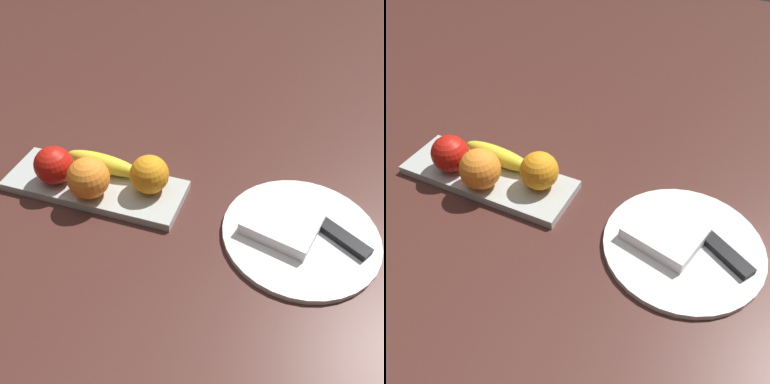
% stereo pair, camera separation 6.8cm
% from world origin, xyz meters
% --- Properties ---
extents(ground_plane, '(2.40, 2.40, 0.00)m').
position_xyz_m(ground_plane, '(0.00, 0.00, 0.00)').
color(ground_plane, '#46241E').
extents(fruit_tray, '(0.33, 0.11, 0.02)m').
position_xyz_m(fruit_tray, '(0.01, 0.04, 0.01)').
color(fruit_tray, '#B3B9B6').
rests_on(fruit_tray, ground_plane).
extents(apple, '(0.07, 0.07, 0.07)m').
position_xyz_m(apple, '(0.08, 0.05, 0.05)').
color(apple, red).
rests_on(apple, fruit_tray).
extents(banana, '(0.16, 0.05, 0.03)m').
position_xyz_m(banana, '(0.01, -0.00, 0.03)').
color(banana, yellow).
rests_on(banana, fruit_tray).
extents(orange_near_apple, '(0.07, 0.07, 0.07)m').
position_xyz_m(orange_near_apple, '(0.00, 0.06, 0.05)').
color(orange_near_apple, orange).
rests_on(orange_near_apple, fruit_tray).
extents(orange_near_banana, '(0.07, 0.07, 0.07)m').
position_xyz_m(orange_near_banana, '(-0.09, 0.02, 0.05)').
color(orange_near_banana, orange).
rests_on(orange_near_banana, fruit_tray).
extents(dinner_plate, '(0.26, 0.26, 0.01)m').
position_xyz_m(dinner_plate, '(-0.36, 0.04, 0.01)').
color(dinner_plate, white).
rests_on(dinner_plate, ground_plane).
extents(folded_napkin, '(0.13, 0.12, 0.02)m').
position_xyz_m(folded_napkin, '(-0.33, 0.04, 0.02)').
color(folded_napkin, white).
rests_on(folded_napkin, dinner_plate).
extents(knife, '(0.16, 0.11, 0.01)m').
position_xyz_m(knife, '(-0.42, 0.02, 0.01)').
color(knife, silver).
rests_on(knife, dinner_plate).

